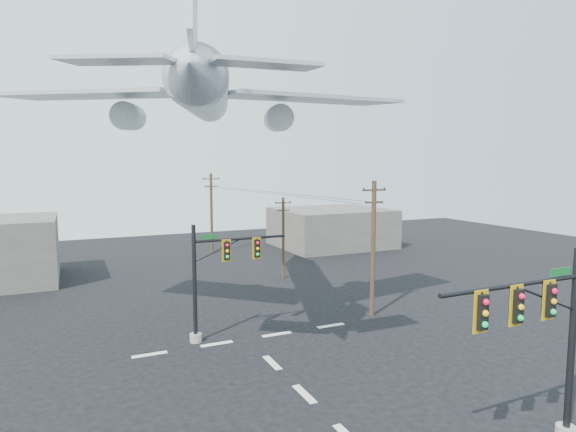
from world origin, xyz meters
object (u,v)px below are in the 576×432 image
signal_mast_far (215,278)px  airliner (205,95)px  utility_pole_a (373,246)px  utility_pole_b (283,236)px  utility_pole_c (211,212)px  signal_mast_near (544,341)px

signal_mast_far → airliner: airliner is taller
utility_pole_a → utility_pole_b: utility_pole_a is taller
airliner → utility_pole_c: bearing=1.2°
utility_pole_b → airliner: (-10.26, -10.63, 11.28)m
utility_pole_c → airliner: 29.21m
utility_pole_b → airliner: 18.58m
signal_mast_near → utility_pole_c: (-0.10, 45.37, 0.76)m
signal_mast_near → utility_pole_b: size_ratio=1.00×
signal_mast_near → utility_pole_b: (2.56, 29.71, -0.29)m
utility_pole_a → utility_pole_b: bearing=94.0°
utility_pole_b → utility_pole_c: bearing=109.4°
utility_pole_b → utility_pole_a: bearing=-75.3°
utility_pole_a → airliner: airliner is taller
airliner → utility_pole_a: bearing=-85.6°
utility_pole_b → utility_pole_c: size_ratio=0.80×
airliner → utility_pole_b: bearing=-26.7°
signal_mast_far → utility_pole_c: bearing=74.8°
signal_mast_near → airliner: size_ratio=0.29×
signal_mast_near → utility_pole_b: 29.82m
signal_mast_far → utility_pole_b: 16.72m
signal_mast_far → airliner: size_ratio=0.27×
signal_mast_far → airliner: bearing=85.4°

